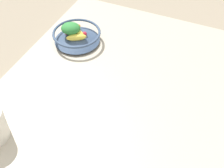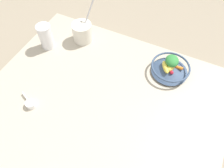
{
  "view_description": "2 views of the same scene",
  "coord_description": "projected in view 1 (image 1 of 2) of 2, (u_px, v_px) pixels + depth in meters",
  "views": [
    {
      "loc": [
        -0.65,
        -0.14,
        0.84
      ],
      "look_at": [
        -0.01,
        0.14,
        0.12
      ],
      "focal_mm": 50.0,
      "sensor_mm": 36.0,
      "label": 1
    },
    {
      "loc": [
        0.27,
        -0.35,
        0.92
      ],
      "look_at": [
        0.01,
        0.19,
        0.08
      ],
      "focal_mm": 35.0,
      "sensor_mm": 36.0,
      "label": 2
    }
  ],
  "objects": [
    {
      "name": "ground_plane",
      "position": [
        152.0,
        119.0,
        1.05
      ],
      "size": [
        6.0,
        6.0,
        0.0
      ],
      "primitive_type": "plane",
      "color": "gray"
    },
    {
      "name": "fruit_bowl",
      "position": [
        76.0,
        35.0,
        1.27
      ],
      "size": [
        0.2,
        0.2,
        0.09
      ],
      "color": "#384C6B",
      "rests_on": "countertop"
    },
    {
      "name": "countertop",
      "position": [
        152.0,
        116.0,
        1.04
      ],
      "size": [
        1.12,
        1.12,
        0.03
      ],
      "color": "#B2A893",
      "rests_on": "ground_plane"
    }
  ]
}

